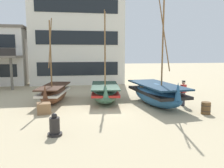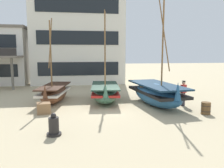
# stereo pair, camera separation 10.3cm
# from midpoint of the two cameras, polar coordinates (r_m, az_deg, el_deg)

# --- Properties ---
(ground_plane) EXTENTS (120.00, 120.00, 0.00)m
(ground_plane) POSITION_cam_midpoint_polar(r_m,az_deg,el_deg) (14.29, 0.84, -6.12)
(ground_plane) COLOR tan
(fishing_boat_near_left) EXTENTS (2.35, 4.87, 6.55)m
(fishing_boat_near_left) POSITION_cam_midpoint_polar(r_m,az_deg,el_deg) (15.99, -1.63, -2.12)
(fishing_boat_near_left) COLOR #427056
(fishing_boat_near_left) RESTS_ON ground
(fishing_boat_centre_large) EXTENTS (2.71, 5.59, 7.72)m
(fishing_boat_centre_large) POSITION_cam_midpoint_polar(r_m,az_deg,el_deg) (15.12, 11.62, -2.39)
(fishing_boat_centre_large) COLOR #23517A
(fishing_boat_centre_large) RESTS_ON ground
(fishing_boat_far_right) EXTENTS (2.22, 4.54, 5.85)m
(fishing_boat_far_right) POSITION_cam_midpoint_polar(r_m,az_deg,el_deg) (16.24, -14.50, -2.21)
(fishing_boat_far_right) COLOR brown
(fishing_boat_far_right) RESTS_ON ground
(fisherman_by_hull) EXTENTS (0.42, 0.34, 1.68)m
(fisherman_by_hull) POSITION_cam_midpoint_polar(r_m,az_deg,el_deg) (15.38, 18.11, -2.33)
(fisherman_by_hull) COLOR #33333D
(fisherman_by_hull) RESTS_ON ground
(capstan_winch) EXTENTS (0.62, 0.62, 0.97)m
(capstan_winch) POSITION_cam_midpoint_polar(r_m,az_deg,el_deg) (9.86, -14.50, -10.55)
(capstan_winch) COLOR black
(capstan_winch) RESTS_ON ground
(wooden_barrel) EXTENTS (0.56, 0.56, 0.70)m
(wooden_barrel) POSITION_cam_midpoint_polar(r_m,az_deg,el_deg) (13.83, 23.26, -5.76)
(wooden_barrel) COLOR brown
(wooden_barrel) RESTS_ON ground
(cargo_crate) EXTENTS (0.88, 0.88, 0.63)m
(cargo_crate) POSITION_cam_midpoint_polar(r_m,az_deg,el_deg) (13.48, -17.01, -5.97)
(cargo_crate) COLOR olive
(cargo_crate) RESTS_ON ground
(harbor_building_main) EXTENTS (10.67, 5.54, 10.17)m
(harbor_building_main) POSITION_cam_midpoint_polar(r_m,az_deg,el_deg) (26.80, -8.60, 11.33)
(harbor_building_main) COLOR silver
(harbor_building_main) RESTS_ON ground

